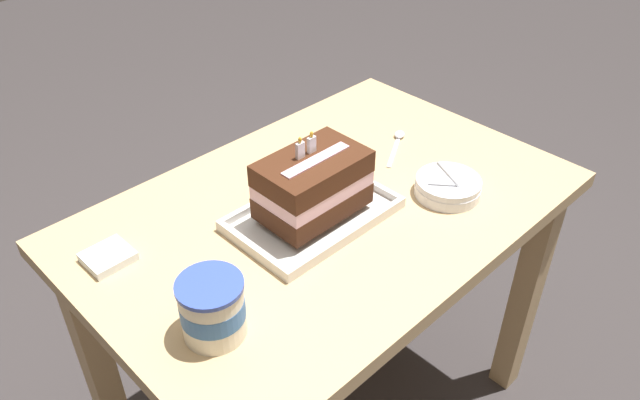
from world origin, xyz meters
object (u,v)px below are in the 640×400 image
Objects in this scene: foil_tray at (313,216)px; ice_cream_tub at (212,308)px; bowl_stack at (448,187)px; birthday_cake at (313,184)px; serving_spoon_near_tray at (398,139)px; napkin_pile at (108,257)px.

foil_tray is 2.99× the size of ice_cream_tub.
bowl_stack is 1.28× the size of ice_cream_tub.
ice_cream_tub is (-0.33, -0.11, 0.05)m from foil_tray.
birthday_cake reaches higher than foil_tray.
ice_cream_tub reaches higher than serving_spoon_near_tray.
bowl_stack is at bearing -27.90° from foil_tray.
bowl_stack is 0.24m from serving_spoon_near_tray.
napkin_pile is at bearing 153.19° from bowl_stack.
serving_spoon_near_tray is 1.74× the size of napkin_pile.
napkin_pile is (-0.63, 0.32, -0.01)m from bowl_stack.
foil_tray is 0.40m from napkin_pile.
birthday_cake is 1.43× the size of serving_spoon_near_tray.
bowl_stack is 0.95× the size of serving_spoon_near_tray.
napkin_pile is (-0.04, 0.28, -0.05)m from ice_cream_tub.
napkin_pile is at bearing 97.55° from ice_cream_tub.
birthday_cake is at bearing 18.00° from ice_cream_tub.
foil_tray is 0.08m from birthday_cake.
bowl_stack is 0.59m from ice_cream_tub.
foil_tray is 0.30m from bowl_stack.
bowl_stack reaches higher than napkin_pile.
foil_tray reaches higher than serving_spoon_near_tray.
bowl_stack is at bearing -27.91° from birthday_cake.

